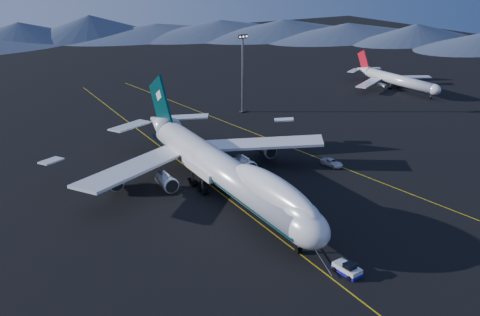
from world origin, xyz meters
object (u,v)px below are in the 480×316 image
second_jet (396,80)px  service_van (332,163)px  floodlight_mast (243,74)px  boeing_747 (223,169)px  pushback_tug (347,270)px

second_jet → service_van: size_ratio=7.29×
second_jet → floodlight_mast: bearing=157.0°
boeing_747 → floodlight_mast: (35.00, 51.73, 6.39)m
pushback_tug → service_van: bearing=47.8°
second_jet → service_van: second_jet is taller
service_van → pushback_tug: bearing=-135.3°
floodlight_mast → service_van: bearing=-95.7°
pushback_tug → floodlight_mast: floodlight_mast is taller
pushback_tug → floodlight_mast: size_ratio=0.21×
service_van → floodlight_mast: floodlight_mast is taller
boeing_747 → floodlight_mast: floodlight_mast is taller
second_jet → boeing_747: bearing=-174.4°
second_jet → service_van: 84.14m
boeing_747 → pushback_tug: (3.00, -35.30, -5.17)m
boeing_747 → pushback_tug: bearing=-85.1°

